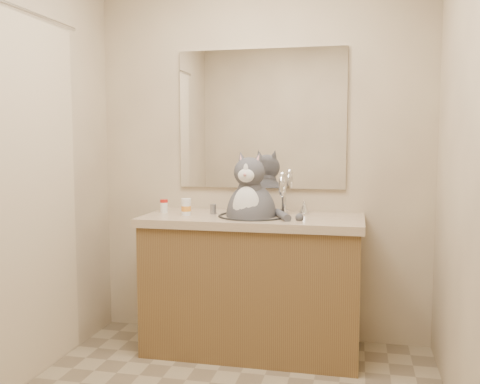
# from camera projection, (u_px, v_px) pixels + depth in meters

# --- Properties ---
(room) EXTENTS (2.22, 2.52, 2.42)m
(room) POSITION_uv_depth(u_px,v_px,m) (210.00, 166.00, 2.30)
(room) COLOR gray
(room) RESTS_ON ground
(vanity) EXTENTS (1.34, 0.59, 1.12)m
(vanity) POSITION_uv_depth(u_px,v_px,m) (253.00, 281.00, 3.31)
(vanity) COLOR brown
(vanity) RESTS_ON ground
(mirror) EXTENTS (1.10, 0.02, 0.90)m
(mirror) POSITION_uv_depth(u_px,v_px,m) (261.00, 119.00, 3.48)
(mirror) COLOR white
(mirror) RESTS_ON room
(shower_curtain) EXTENTS (0.02, 1.30, 1.93)m
(shower_curtain) POSITION_uv_depth(u_px,v_px,m) (11.00, 197.00, 2.64)
(shower_curtain) COLOR beige
(shower_curtain) RESTS_ON ground
(cat) EXTENTS (0.43, 0.37, 0.61)m
(cat) POSITION_uv_depth(u_px,v_px,m) (251.00, 210.00, 3.25)
(cat) COLOR #4C4C52
(cat) RESTS_ON vanity
(pill_bottle_redcap) EXTENTS (0.05, 0.05, 0.08)m
(pill_bottle_redcap) POSITION_uv_depth(u_px,v_px,m) (164.00, 206.00, 3.43)
(pill_bottle_redcap) COLOR white
(pill_bottle_redcap) RESTS_ON vanity
(pill_bottle_orange) EXTENTS (0.07, 0.07, 0.10)m
(pill_bottle_orange) POSITION_uv_depth(u_px,v_px,m) (186.00, 207.00, 3.31)
(pill_bottle_orange) COLOR white
(pill_bottle_orange) RESTS_ON vanity
(grey_canister) EXTENTS (0.05, 0.05, 0.06)m
(grey_canister) POSITION_uv_depth(u_px,v_px,m) (213.00, 209.00, 3.36)
(grey_canister) COLOR gray
(grey_canister) RESTS_ON vanity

